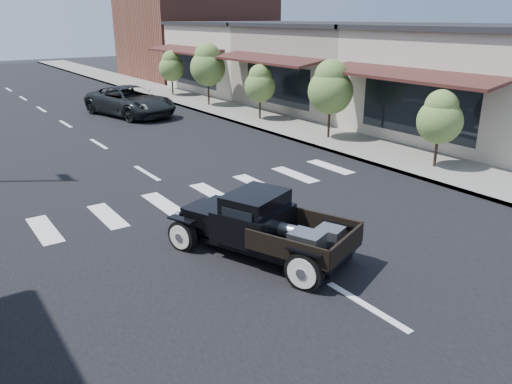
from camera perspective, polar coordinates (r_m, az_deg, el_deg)
ground at (r=11.51m, az=1.56°, el=-6.43°), size 120.00×120.00×0.00m
road at (r=24.64m, az=-19.73°, el=6.54°), size 14.00×80.00×0.02m
road_markings at (r=19.98m, az=-15.74°, el=4.12°), size 12.00×60.00×0.06m
sidewalk_right at (r=28.00m, az=-2.67°, el=9.21°), size 3.00×80.00×0.15m
storefront_near at (r=24.66m, az=25.28°, el=11.15°), size 10.00×9.00×4.50m
storefront_mid at (r=30.18m, az=10.20°, el=13.84°), size 10.00×9.00×4.50m
storefront_far at (r=37.09m, az=0.07°, el=15.12°), size 10.00×9.00×4.50m
far_building_right at (r=45.81m, az=-6.92°, el=17.36°), size 11.00×10.00×7.00m
small_tree_a at (r=17.98m, az=20.14°, el=6.65°), size 1.51×1.51×2.52m
small_tree_b at (r=21.38m, az=8.45°, el=10.30°), size 1.88×1.88×3.13m
small_tree_c at (r=25.30m, az=0.45°, el=11.27°), size 1.55×1.55×2.58m
small_tree_d at (r=29.59m, az=-5.50°, el=13.14°), size 2.02×2.02×3.37m
small_tree_e at (r=33.85m, az=-9.60°, el=13.19°), size 1.64×1.64×2.73m
hotrod_pickup at (r=10.87m, az=0.78°, el=-3.78°), size 3.42×4.67×1.47m
second_car at (r=27.69m, az=-14.17°, el=10.00°), size 3.79×6.00×1.55m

